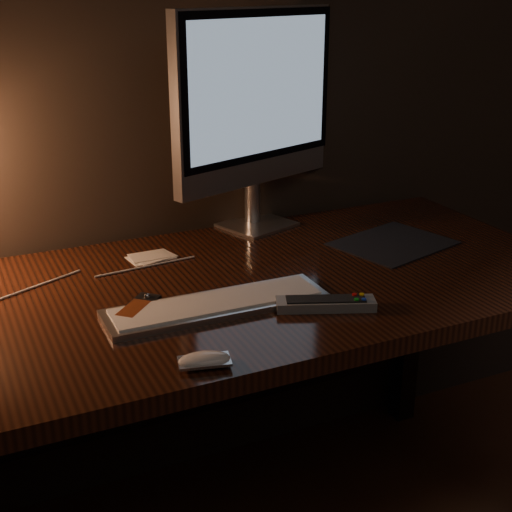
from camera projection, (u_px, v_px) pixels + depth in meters
name	position (u px, v px, depth m)	size (l,w,h in m)	color
desk	(222.00, 322.00, 1.69)	(1.60, 0.75, 0.75)	black
monitor	(258.00, 102.00, 1.82)	(0.52, 0.21, 0.57)	silver
keyboard	(217.00, 304.00, 1.45)	(0.46, 0.13, 0.02)	silver
mousepad	(393.00, 243.00, 1.81)	(0.28, 0.22, 0.00)	black
mouse	(204.00, 362.00, 1.23)	(0.09, 0.05, 0.02)	white
media_remote	(137.00, 309.00, 1.43)	(0.12, 0.13, 0.02)	black
tv_remote	(326.00, 303.00, 1.45)	(0.21, 0.12, 0.03)	gray
papers	(151.00, 257.00, 1.72)	(0.11, 0.07, 0.01)	white
cable	(91.00, 279.00, 1.59)	(0.00, 0.00, 0.51)	white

